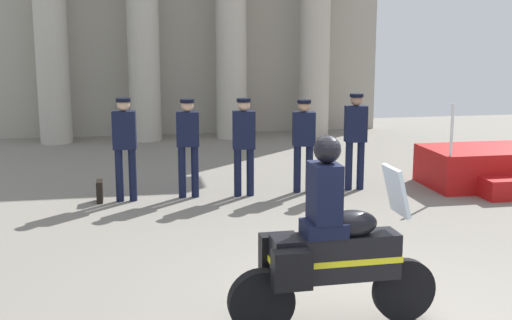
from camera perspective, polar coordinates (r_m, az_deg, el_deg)
The scene contains 9 objects.
ground_plane at distance 7.26m, azimuth 10.26°, elevation -12.51°, with size 28.87×28.87×0.00m, color gray.
reviewing_stand at distance 13.23m, azimuth 19.46°, elevation -0.64°, with size 2.54×1.93×1.60m.
officer_in_row_0 at distance 11.48m, azimuth -10.94°, elevation 1.58°, with size 0.40×0.25×1.74m.
officer_in_row_1 at distance 11.58m, azimuth -5.72°, elevation 1.69°, with size 0.40×0.25×1.69m.
officer_in_row_2 at distance 11.63m, azimuth -1.02°, elevation 1.77°, with size 0.40×0.25×1.70m.
officer_in_row_3 at distance 11.93m, azimuth 4.02°, elevation 1.84°, with size 0.40×0.25×1.64m.
officer_in_row_4 at distance 12.21m, azimuth 8.34°, elevation 2.21°, with size 0.40×0.25×1.73m.
motorcycle_with_rider at distance 6.58m, azimuth 6.07°, elevation -7.48°, with size 2.09×0.71×1.90m.
briefcase_on_ground at distance 11.69m, azimuth -12.96°, elevation -2.57°, with size 0.10×0.32×0.36m, color black.
Camera 1 is at (-2.44, -6.20, 2.89)m, focal length 47.75 mm.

